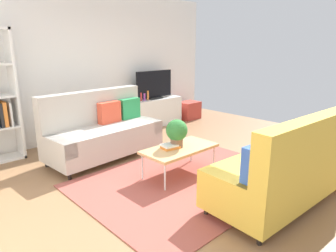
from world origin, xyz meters
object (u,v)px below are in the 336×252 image
Objects in this scene: coffee_table at (180,149)px; tv_console at (154,112)px; bottle_0 at (141,97)px; couch_beige at (103,131)px; table_book_0 at (170,147)px; bottle_1 at (144,97)px; tv at (154,85)px; vase_0 at (132,98)px; couch_green at (284,169)px; potted_plant at (177,132)px; bottle_2 at (148,95)px; storage_trunk at (189,110)px.

tv_console reaches higher than coffee_table.
couch_beige is at bearing -149.08° from bottle_0.
table_book_0 is 2.69m from bottle_1.
tv is 2.91m from table_book_0.
tv is at bearing -6.88° from vase_0.
couch_green is at bearing -108.72° from tv_console.
tv reaches higher than potted_plant.
couch_green is at bearing -78.90° from coffee_table.
bottle_0 is (0.88, 3.77, 0.29)m from couch_green.
tv is 0.30m from bottle_2.
vase_0 is at bearing 67.91° from coffee_table.
tv reaches higher than storage_trunk.
storage_trunk is at bearing -2.43° from bottle_1.
coffee_table is (0.39, -1.42, -0.05)m from couch_beige.
bottle_0 is at bearing 177.72° from storage_trunk.
couch_beige is 12.07× the size of bottle_1.
table_book_0 is at bearing 153.42° from coffee_table.
bottle_2 is (1.75, 0.93, 0.30)m from couch_beige.
bottle_0 is (1.55, 0.93, 0.29)m from couch_beige.
storage_trunk is 3.53m from potted_plant.
tv_console is 3.46× the size of potted_plant.
vase_0 is at bearing 64.88° from table_book_0.
bottle_0 is at bearing -177.19° from tv.
bottle_1 is (0.98, 3.77, 0.27)m from couch_green.
bottle_0 is (1.29, 2.29, 0.29)m from table_book_0.
bottle_0 reaches higher than table_book_0.
storage_trunk is 2.48× the size of bottle_2.
potted_plant is 2.50× the size of bottle_1.
storage_trunk is at bearing -2.62° from bottle_2.
vase_0 is at bearing 175.07° from tv_console.
storage_trunk is (2.67, 2.29, -0.17)m from coffee_table.
tv_console is 6.68× the size of bottle_2.
storage_trunk is (1.10, -0.10, -0.10)m from tv_console.
tv is (1.29, 3.79, 0.51)m from couch_green.
coffee_table is 2.72× the size of potted_plant.
tv is at bearing 2.81° from bottle_0.
potted_plant reaches higher than bottle_1.
couch_green is 1.45m from coffee_table.
potted_plant is 2.69m from bottle_2.
bottle_0 reaches higher than vase_0.
coffee_table is at bearing -116.32° from bottle_0.
potted_plant is (-1.59, -2.35, 0.33)m from tv_console.
couch_green is 1.51m from potted_plant.
storage_trunk is 1.59m from bottle_0.
potted_plant is 2.45× the size of vase_0.
bottle_2 reaches higher than table_book_0.
bottle_2 is at bearing -13.73° from vase_0.
couch_green is 10.50× the size of bottle_0.
potted_plant is at bearing 100.81° from couch_beige.
potted_plant reaches higher than coffee_table.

